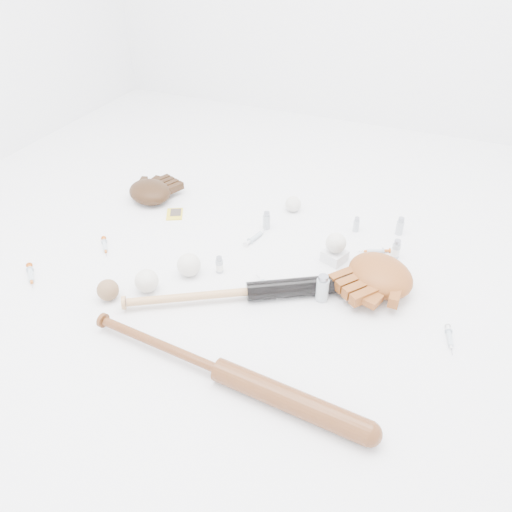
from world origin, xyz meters
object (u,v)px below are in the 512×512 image
at_px(bat_wood, 220,370).
at_px(bat_dark, 250,291).
at_px(pedestal, 334,256).
at_px(glove_dark, 150,192).

bearing_deg(bat_wood, bat_dark, 104.60).
bearing_deg(pedestal, glove_dark, 172.59).
relative_size(bat_wood, glove_dark, 3.79).
height_order(glove_dark, pedestal, glove_dark).
height_order(bat_wood, pedestal, bat_wood).
height_order(bat_wood, glove_dark, glove_dark).
xyz_separation_m(bat_wood, glove_dark, (-0.70, 0.74, 0.01)).
bearing_deg(glove_dark, pedestal, 14.25).
distance_m(bat_dark, glove_dark, 0.76).
height_order(bat_dark, glove_dark, glove_dark).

